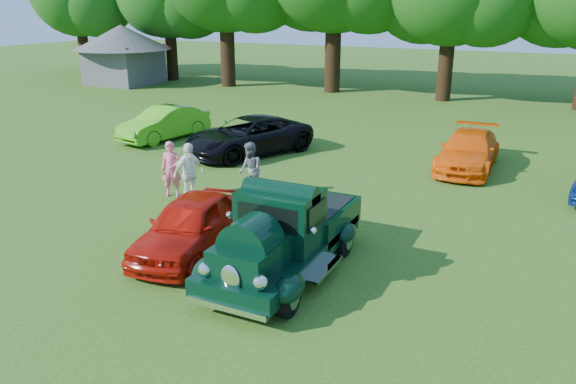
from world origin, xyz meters
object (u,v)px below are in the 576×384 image
at_px(back_car_orange, 468,151).
at_px(spectator_white, 189,173).
at_px(back_car_black, 248,136).
at_px(spectator_grey, 250,170).
at_px(back_car_lime, 164,123).
at_px(hero_pickup, 285,236).
at_px(red_convertible, 191,225).
at_px(spectator_pink, 171,169).
at_px(gazebo, 123,48).

bearing_deg(back_car_orange, spectator_white, -133.99).
bearing_deg(spectator_white, back_car_black, 29.54).
bearing_deg(spectator_grey, back_car_lime, -169.29).
bearing_deg(spectator_white, hero_pickup, -104.40).
bearing_deg(red_convertible, back_car_black, 103.39).
relative_size(back_car_black, spectator_pink, 3.04).
bearing_deg(back_car_lime, gazebo, 146.78).
height_order(red_convertible, spectator_pink, spectator_pink).
xyz_separation_m(hero_pickup, gazebo, (-22.32, 20.57, 1.61)).
distance_m(back_car_orange, gazebo, 26.92).
distance_m(red_convertible, gazebo, 28.79).
bearing_deg(red_convertible, back_car_orange, 57.09).
bearing_deg(back_car_lime, spectator_white, -36.95).
bearing_deg(back_car_lime, spectator_pink, -40.15).
distance_m(hero_pickup, red_convertible, 2.31).
bearing_deg(spectator_grey, spectator_white, -90.20).
relative_size(red_convertible, back_car_black, 0.77).
bearing_deg(spectator_white, red_convertible, -126.72).
bearing_deg(red_convertible, spectator_grey, 92.23).
height_order(hero_pickup, spectator_grey, hero_pickup).
bearing_deg(back_car_black, spectator_grey, -35.07).
xyz_separation_m(hero_pickup, back_car_orange, (2.15, 9.48, -0.17)).
bearing_deg(spectator_white, back_car_lime, 59.84).
relative_size(back_car_black, gazebo, 0.76).
relative_size(back_car_lime, gazebo, 0.62).
xyz_separation_m(spectator_white, gazebo, (-18.06, 17.95, 1.55)).
distance_m(spectator_grey, gazebo, 25.61).
bearing_deg(spectator_pink, back_car_lime, 102.89).
xyz_separation_m(spectator_grey, spectator_white, (-1.26, -1.22, 0.06)).
height_order(hero_pickup, back_car_black, hero_pickup).
xyz_separation_m(red_convertible, back_car_lime, (-7.35, 8.55, 0.02)).
xyz_separation_m(red_convertible, spectator_pink, (-2.72, 2.91, 0.17)).
xyz_separation_m(back_car_black, spectator_pink, (0.39, -5.08, 0.13)).
xyz_separation_m(hero_pickup, spectator_white, (-4.26, 2.62, 0.06)).
relative_size(back_car_orange, spectator_white, 2.51).
bearing_deg(back_car_orange, hero_pickup, -103.73).
xyz_separation_m(hero_pickup, back_car_black, (-5.42, 7.94, -0.12)).
bearing_deg(back_car_orange, back_car_black, -169.40).
distance_m(hero_pickup, spectator_pink, 5.79).
bearing_deg(back_car_black, spectator_pink, -61.22).
bearing_deg(hero_pickup, spectator_pink, 150.38).
height_order(back_car_black, gazebo, gazebo).
bearing_deg(back_car_black, back_car_orange, 35.97).
height_order(back_car_black, spectator_grey, spectator_grey).
bearing_deg(back_car_black, gazebo, 167.63).
relative_size(hero_pickup, back_car_orange, 1.10).
relative_size(red_convertible, spectator_pink, 2.33).
xyz_separation_m(red_convertible, spectator_white, (-1.95, 2.68, 0.22)).
relative_size(hero_pickup, spectator_pink, 2.92).
bearing_deg(spectator_pink, hero_pickup, -56.14).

